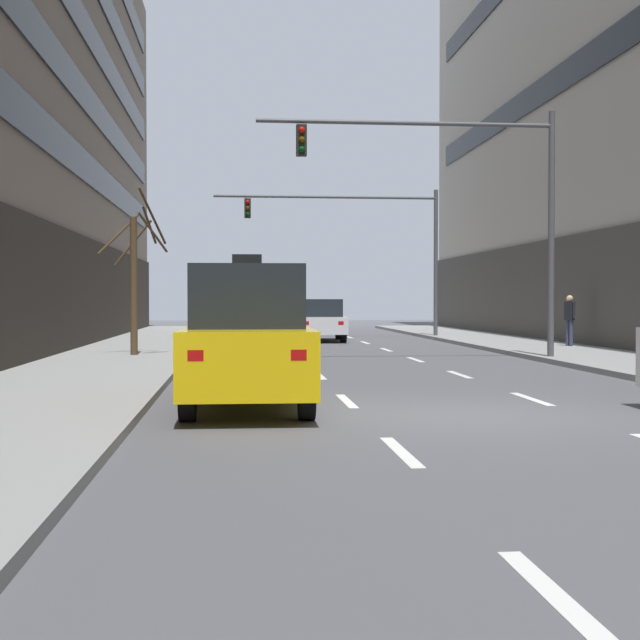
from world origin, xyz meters
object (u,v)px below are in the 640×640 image
traffic_signal_1 (368,232)px  street_tree_0 (135,275)px  car_driving_0 (321,320)px  pedestrian_0 (570,316)px  traffic_signal_0 (467,186)px  taxi_driving_1 (242,321)px  taxi_driving_2 (247,338)px

traffic_signal_1 → street_tree_0: (-8.62, -12.58, -2.26)m
car_driving_0 → pedestrian_0: (7.88, -7.25, 0.29)m
street_tree_0 → pedestrian_0: size_ratio=2.71×
traffic_signal_0 → street_tree_0: (-9.26, 1.78, -2.42)m
taxi_driving_1 → traffic_signal_1: traffic_signal_1 is taller
traffic_signal_1 → street_tree_0: bearing=-124.4°
car_driving_0 → taxi_driving_2: bearing=-98.4°
taxi_driving_2 → traffic_signal_0: bearing=57.9°
traffic_signal_0 → car_driving_0: bearing=103.0°
traffic_signal_0 → traffic_signal_1: size_ratio=0.85×
car_driving_0 → street_tree_0: bearing=-120.7°
taxi_driving_2 → traffic_signal_1: traffic_signal_1 is taller
taxi_driving_1 → pedestrian_0: bearing=-43.9°
traffic_signal_1 → taxi_driving_2: bearing=-102.9°
taxi_driving_1 → street_tree_0: (-3.14, -14.18, 1.66)m
traffic_signal_0 → pedestrian_0: traffic_signal_0 is taller
taxi_driving_1 → street_tree_0: street_tree_0 is taller
taxi_driving_2 → traffic_signal_1: 25.11m
car_driving_0 → pedestrian_0: 10.71m
traffic_signal_0 → street_tree_0: 9.73m
traffic_signal_1 → pedestrian_0: (5.62, -9.10, -3.55)m
car_driving_0 → street_tree_0: street_tree_0 is taller
taxi_driving_1 → pedestrian_0: (11.11, -10.69, 0.38)m
traffic_signal_0 → pedestrian_0: bearing=46.5°
car_driving_0 → traffic_signal_1: traffic_signal_1 is taller
taxi_driving_2 → taxi_driving_1: bearing=89.9°
traffic_signal_0 → street_tree_0: traffic_signal_0 is taller
taxi_driving_2 → traffic_signal_0: traffic_signal_0 is taller
taxi_driving_1 → traffic_signal_1: (5.49, -1.59, 3.92)m
taxi_driving_1 → pedestrian_0: size_ratio=2.45×
taxi_driving_1 → car_driving_0: bearing=-46.8°
car_driving_0 → pedestrian_0: pedestrian_0 is taller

